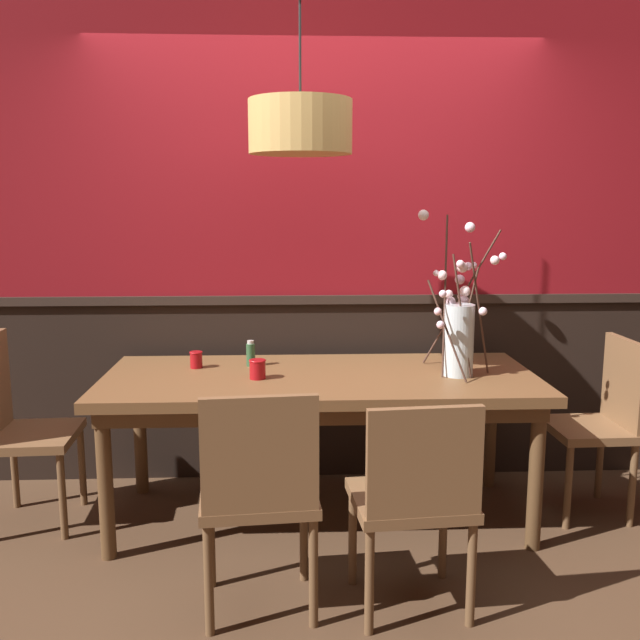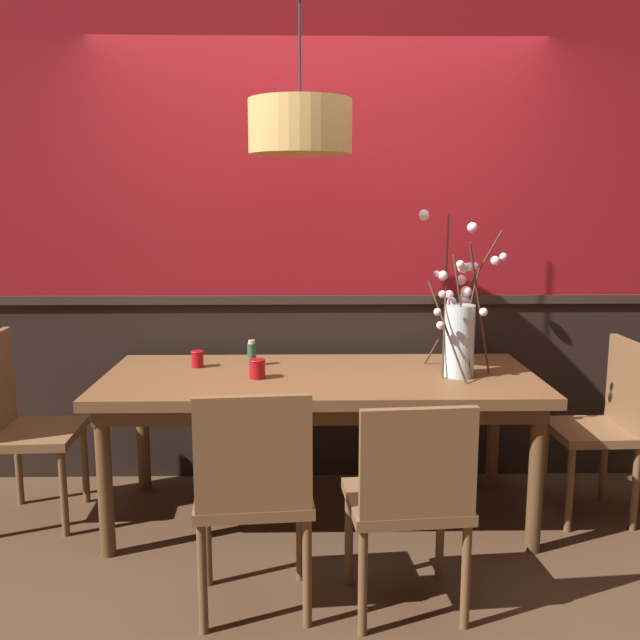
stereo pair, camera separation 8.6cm
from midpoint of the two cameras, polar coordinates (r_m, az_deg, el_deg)
name	(u,v)px [view 1 (the left image)]	position (r m, az deg, el deg)	size (l,w,h in m)	color
ground_plane	(320,517)	(3.75, -0.69, -15.84)	(24.00, 24.00, 0.00)	#4C3321
back_wall	(315,246)	(4.01, -1.01, 6.10)	(5.28, 0.14, 2.75)	black
dining_table	(320,390)	(3.51, -0.71, -5.79)	(2.16, 0.92, 0.76)	brown
chair_far_side_right	(371,375)	(4.41, 3.62, -4.49)	(0.45, 0.39, 0.96)	brown
chair_near_side_left	(259,489)	(2.76, -5.92, -13.60)	(0.49, 0.44, 0.93)	brown
chair_head_west_end	(17,421)	(3.83, -24.20, -7.54)	(0.43, 0.47, 0.97)	brown
chair_near_side_right	(415,494)	(2.79, 6.90, -13.95)	(0.49, 0.45, 0.89)	brown
chair_head_east_end	(602,417)	(3.89, 21.50, -7.39)	(0.40, 0.42, 0.93)	brown
chair_far_side_left	(265,374)	(4.40, -5.11, -4.41)	(0.45, 0.40, 0.98)	brown
vase_with_blossoms	(459,331)	(3.50, 10.61, -0.93)	(0.44, 0.54, 0.82)	silver
candle_holder_nearer_center	(196,360)	(3.68, -10.77, -3.21)	(0.07, 0.07, 0.09)	#9E0F14
candle_holder_nearer_edge	(258,369)	(3.42, -5.86, -4.03)	(0.08, 0.08, 0.10)	#9E0F14
condiment_bottle	(251,354)	(3.68, -6.37, -2.78)	(0.05, 0.05, 0.14)	#2D5633
pendant_lamp	(300,127)	(3.36, -2.38, 15.50)	(0.48, 0.48, 0.91)	tan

